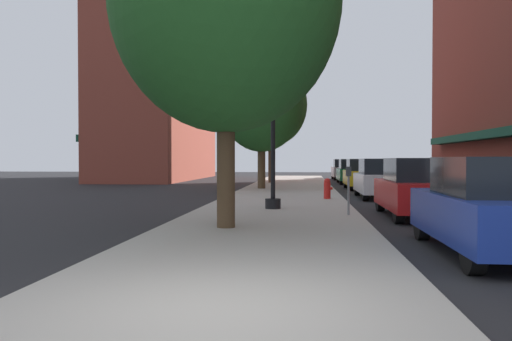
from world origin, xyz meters
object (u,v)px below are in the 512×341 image
Objects in this scene: parking_meter_near at (349,184)px; car_blue at (491,208)px; tree_mid at (271,105)px; car_white at (380,179)px; lamppost at (273,108)px; car_yellow at (362,175)px; car_red at (417,189)px; fire_hydrant at (327,188)px; car_silver at (344,170)px; car_green at (352,172)px; tree_near at (226,0)px; tree_far at (262,104)px.

parking_meter_near is 5.52m from car_blue.
tree_mid reaches higher than car_white.
lamppost is 1.37× the size of car_yellow.
car_red is at bearing 89.49° from car_blue.
car_silver is (2.27, 22.49, 0.29)m from fire_hydrant.
car_yellow is at bearing 72.41° from lamppost.
tree_mid is 1.82× the size of car_white.
parking_meter_near is at bearing -160.22° from car_red.
car_red is at bearing 19.10° from parking_meter_near.
fire_hydrant is at bearing -97.14° from car_green.
fire_hydrant is 0.18× the size of car_green.
lamppost reaches higher than parking_meter_near.
car_blue reaches higher than parking_meter_near.
car_blue is at bearing -78.04° from tree_mid.
parking_meter_near is 0.30× the size of car_silver.
tree_near is 6.89m from car_blue.
tree_mid is 1.82× the size of car_blue.
car_yellow is at bearing 75.45° from fire_hydrant.
car_white is (0.00, 13.07, 0.00)m from car_blue.
tree_near is at bearing -99.39° from car_silver.
tree_mid is (-3.06, 14.14, 4.69)m from fire_hydrant.
car_white is at bearing 76.15° from parking_meter_near.
car_silver is at bearing 92.28° from car_white.
lamppost is 4.50× the size of parking_meter_near.
tree_far is 13.78m from car_red.
fire_hydrant is 5.87m from parking_meter_near.
car_blue is 1.00× the size of car_green.
car_silver is at bearing 89.49° from car_blue.
car_green and car_silver have the same top height.
car_green is (0.00, 13.27, 0.00)m from car_white.
car_yellow is 1.00× the size of car_silver.
tree_far is at bearing 104.98° from parking_meter_near.
car_white is 20.43m from car_silver.
car_red is at bearing 36.15° from tree_near.
tree_far reaches higher than car_blue.
tree_near is 12.60m from car_white.
car_yellow is (0.00, 13.92, 0.00)m from car_red.
tree_far reaches higher than lamppost.
car_blue and car_red have the same top height.
lamppost is at bearing 142.30° from parking_meter_near.
car_white is 1.00× the size of car_silver.
car_yellow is (4.86, 17.48, -4.31)m from tree_near.
lamppost is 1.37× the size of car_white.
car_blue is at bearing -73.34° from tree_far.
lamppost reaches higher than car_green.
lamppost is at bearing -100.58° from car_green.
parking_meter_near is at bearing -101.57° from car_white.
lamppost is at bearing 120.49° from car_blue.
car_red is (4.10, -0.99, -2.39)m from lamppost.
parking_meter_near is 21.27m from car_green.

